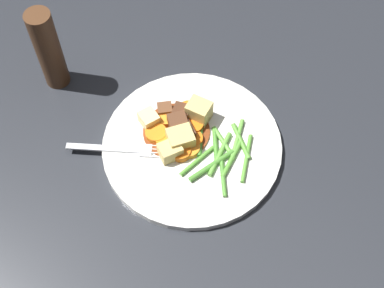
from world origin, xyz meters
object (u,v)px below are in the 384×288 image
(carrot_slice_3, at_px, (196,140))
(carrot_slice_5, at_px, (166,118))
(dinner_plate, at_px, (192,146))
(fork, at_px, (126,150))
(potato_chunk_0, at_px, (149,119))
(potato_chunk_3, at_px, (170,151))
(carrot_slice_1, at_px, (163,139))
(meat_chunk_1, at_px, (181,114))
(potato_chunk_2, at_px, (199,112))
(carrot_slice_4, at_px, (194,126))
(carrot_slice_0, at_px, (188,111))
(pepper_mill, at_px, (48,50))
(potato_chunk_1, at_px, (181,139))
(carrot_slice_6, at_px, (181,152))
(carrot_slice_2, at_px, (156,133))
(meat_chunk_0, at_px, (184,133))
(carrot_slice_7, at_px, (189,148))
(meat_chunk_2, at_px, (178,126))
(meat_chunk_3, at_px, (165,110))

(carrot_slice_3, distance_m, carrot_slice_5, 0.06)
(dinner_plate, relative_size, fork, 1.66)
(potato_chunk_0, distance_m, potato_chunk_3, 0.07)
(carrot_slice_1, distance_m, meat_chunk_1, 0.05)
(potato_chunk_3, height_order, meat_chunk_1, potato_chunk_3)
(potato_chunk_3, bearing_deg, carrot_slice_5, -57.55)
(potato_chunk_2, bearing_deg, carrot_slice_4, 96.79)
(carrot_slice_0, bearing_deg, carrot_slice_1, 79.16)
(potato_chunk_3, height_order, pepper_mill, pepper_mill)
(carrot_slice_3, xyz_separation_m, potato_chunk_3, (0.03, 0.04, 0.01))
(carrot_slice_1, relative_size, potato_chunk_3, 0.81)
(carrot_slice_0, xyz_separation_m, potato_chunk_2, (-0.02, 0.00, 0.01))
(carrot_slice_1, xyz_separation_m, carrot_slice_5, (0.01, -0.04, 0.00))
(potato_chunk_0, relative_size, potato_chunk_1, 0.75)
(meat_chunk_1, xyz_separation_m, fork, (0.05, 0.09, -0.01))
(carrot_slice_0, bearing_deg, carrot_slice_6, 107.00)
(carrot_slice_0, bearing_deg, potato_chunk_1, 104.34)
(carrot_slice_3, relative_size, fork, 0.17)
(dinner_plate, bearing_deg, carrot_slice_1, 18.55)
(carrot_slice_2, height_order, meat_chunk_0, meat_chunk_0)
(carrot_slice_3, distance_m, carrot_slice_7, 0.02)
(meat_chunk_1, distance_m, meat_chunk_2, 0.02)
(carrot_slice_7, bearing_deg, meat_chunk_0, -44.19)
(carrot_slice_5, height_order, potato_chunk_2, potato_chunk_2)
(meat_chunk_2, bearing_deg, potato_chunk_3, 100.78)
(carrot_slice_1, bearing_deg, carrot_slice_7, -175.21)
(potato_chunk_0, distance_m, pepper_mill, 0.19)
(carrot_slice_4, height_order, carrot_slice_5, same)
(carrot_slice_5, relative_size, meat_chunk_0, 1.01)
(carrot_slice_2, relative_size, meat_chunk_0, 1.16)
(carrot_slice_0, relative_size, carrot_slice_4, 1.34)
(carrot_slice_2, height_order, meat_chunk_1, meat_chunk_1)
(dinner_plate, height_order, carrot_slice_1, carrot_slice_1)
(carrot_slice_6, xyz_separation_m, pepper_mill, (0.26, -0.05, 0.06))
(meat_chunk_0, relative_size, meat_chunk_2, 0.84)
(carrot_slice_1, height_order, carrot_slice_5, same)
(dinner_plate, height_order, potato_chunk_0, potato_chunk_0)
(carrot_slice_2, xyz_separation_m, meat_chunk_1, (-0.02, -0.05, 0.01))
(carrot_slice_0, bearing_deg, potato_chunk_0, 42.67)
(potato_chunk_2, relative_size, meat_chunk_3, 1.60)
(potato_chunk_0, xyz_separation_m, pepper_mill, (0.19, -0.02, 0.05))
(carrot_slice_0, height_order, pepper_mill, pepper_mill)
(potato_chunk_1, height_order, meat_chunk_1, potato_chunk_1)
(potato_chunk_1, distance_m, meat_chunk_1, 0.05)
(dinner_plate, relative_size, carrot_slice_1, 10.35)
(potato_chunk_2, xyz_separation_m, meat_chunk_0, (0.01, 0.04, -0.01))
(carrot_slice_1, distance_m, carrot_slice_7, 0.04)
(meat_chunk_1, distance_m, meat_chunk_3, 0.03)
(carrot_slice_0, height_order, potato_chunk_1, potato_chunk_1)
(potato_chunk_0, bearing_deg, meat_chunk_3, -114.71)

